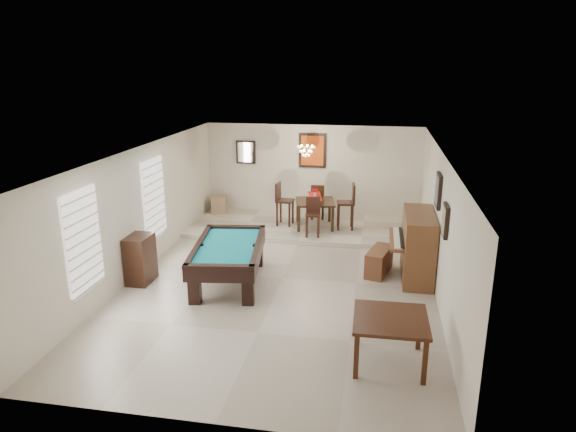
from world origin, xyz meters
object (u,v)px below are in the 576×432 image
(apothecary_chest, at_px, (140,259))
(dining_chair_north, at_px, (318,201))
(upright_piano, at_px, (410,245))
(dining_table, at_px, (315,212))
(flower_vase, at_px, (315,192))
(square_table, at_px, (389,340))
(dining_chair_east, at_px, (345,207))
(corner_bench, at_px, (219,204))
(dining_chair_west, at_px, (285,204))
(piano_bench, at_px, (379,261))
(chandelier, at_px, (306,147))
(pool_table, at_px, (229,264))
(dining_chair_south, at_px, (313,217))

(apothecary_chest, bearing_deg, dining_chair_north, 56.76)
(upright_piano, distance_m, dining_table, 3.48)
(upright_piano, relative_size, flower_vase, 7.66)
(upright_piano, bearing_deg, square_table, -97.43)
(dining_chair_east, bearing_deg, dining_chair_north, -141.41)
(dining_table, xyz_separation_m, corner_bench, (-2.87, 0.87, -0.18))
(dining_table, distance_m, dining_chair_west, 0.80)
(flower_vase, distance_m, dining_chair_east, 0.86)
(dining_table, bearing_deg, upright_piano, -49.13)
(flower_vase, bearing_deg, corner_bench, 163.07)
(apothecary_chest, xyz_separation_m, corner_bench, (0.15, 4.70, -0.14))
(upright_piano, bearing_deg, piano_bench, 172.56)
(dining_chair_north, distance_m, chandelier, 1.76)
(apothecary_chest, xyz_separation_m, chandelier, (2.77, 3.86, 1.72))
(dining_table, relative_size, dining_chair_west, 0.87)
(pool_table, distance_m, upright_piano, 3.68)
(dining_chair_south, height_order, dining_chair_north, dining_chair_north)
(upright_piano, xyz_separation_m, dining_chair_west, (-3.06, 2.65, 0.01))
(piano_bench, bearing_deg, upright_piano, -7.44)
(piano_bench, distance_m, dining_chair_west, 3.59)
(dining_chair_north, relative_size, chandelier, 1.62)
(piano_bench, bearing_deg, square_table, -87.14)
(piano_bench, relative_size, corner_bench, 1.87)
(dining_chair_north, xyz_separation_m, chandelier, (-0.24, -0.72, 1.60))
(pool_table, xyz_separation_m, dining_chair_east, (2.06, 3.54, 0.32))
(flower_vase, height_order, dining_chair_east, dining_chair_east)
(piano_bench, distance_m, flower_vase, 3.15)
(square_table, xyz_separation_m, flower_vase, (-1.85, 5.93, 0.67))
(dining_chair_south, relative_size, dining_chair_east, 0.81)
(apothecary_chest, bearing_deg, dining_chair_west, 59.99)
(dining_chair_west, bearing_deg, pool_table, 178.13)
(pool_table, xyz_separation_m, dining_table, (1.27, 3.57, 0.13))
(upright_piano, relative_size, corner_bench, 3.22)
(piano_bench, height_order, corner_bench, corner_bench)
(dining_table, distance_m, dining_chair_east, 0.81)
(apothecary_chest, xyz_separation_m, dining_chair_east, (3.81, 3.80, 0.23))
(square_table, xyz_separation_m, dining_chair_north, (-1.86, 6.68, 0.24))
(square_table, xyz_separation_m, piano_bench, (-0.17, 3.38, -0.10))
(apothecary_chest, height_order, dining_chair_east, dining_chair_east)
(dining_chair_south, bearing_deg, chandelier, 105.35)
(square_table, xyz_separation_m, upright_piano, (0.43, 3.30, 0.31))
(dining_chair_south, xyz_separation_m, dining_chair_east, (0.74, 0.73, 0.11))
(piano_bench, distance_m, dining_chair_east, 2.71)
(pool_table, bearing_deg, apothecary_chest, -179.39)
(piano_bench, relative_size, dining_chair_north, 0.97)
(flower_vase, distance_m, dining_chair_north, 0.86)
(chandelier, bearing_deg, dining_chair_east, -3.59)
(upright_piano, xyz_separation_m, dining_table, (-2.28, 2.63, -0.15))
(dining_table, relative_size, corner_bench, 1.94)
(corner_bench, bearing_deg, flower_vase, -16.93)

